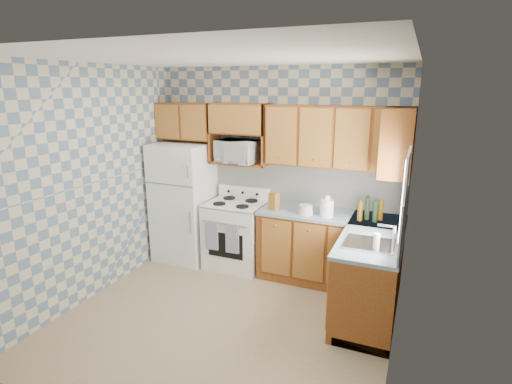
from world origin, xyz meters
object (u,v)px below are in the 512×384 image
refrigerator (184,202)px  microwave (238,151)px  electric_kettle (327,208)px  stove_body (236,235)px

refrigerator → microwave: microwave is taller
refrigerator → electric_kettle: size_ratio=8.23×
stove_body → microwave: size_ratio=1.65×
refrigerator → stove_body: (0.80, 0.03, -0.39)m
refrigerator → stove_body: size_ratio=1.87×
microwave → electric_kettle: microwave is taller
stove_body → microwave: 1.16m
electric_kettle → stove_body: bearing=175.4°
stove_body → microwave: (-0.01, 0.10, 1.15)m
stove_body → refrigerator: bearing=-178.2°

